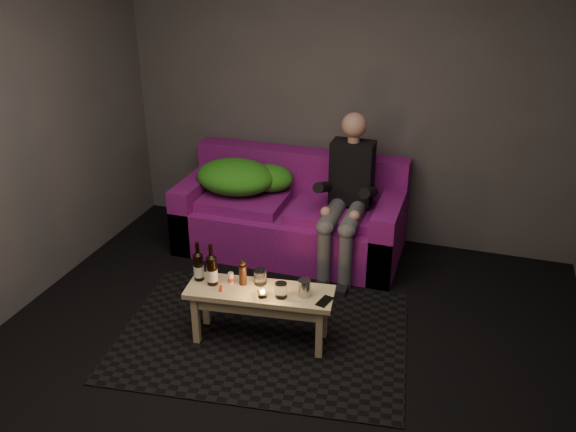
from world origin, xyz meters
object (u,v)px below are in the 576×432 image
beer_bottle_b (212,270)px  steel_cup (304,288)px  beer_bottle_a (199,266)px  coffee_table (260,299)px  person (347,192)px  sofa (292,217)px

beer_bottle_b → steel_cup: size_ratio=2.59×
beer_bottle_a → beer_bottle_b: size_ratio=0.95×
beer_bottle_a → steel_cup: bearing=1.8°
coffee_table → beer_bottle_b: bearing=-175.8°
person → beer_bottle_b: (-0.64, -1.23, -0.15)m
person → coffee_table: bearing=-104.3°
steel_cup → sofa: bearing=110.8°
sofa → coffee_table: sofa is taller
sofa → steel_cup: (0.51, -1.34, 0.16)m
beer_bottle_a → steel_cup: (0.74, 0.02, -0.05)m
beer_bottle_b → steel_cup: (0.63, 0.05, -0.05)m
person → coffee_table: (-0.31, -1.21, -0.33)m
person → beer_bottle_a: size_ratio=4.53×
sofa → steel_cup: 1.44m
coffee_table → steel_cup: size_ratio=8.86×
steel_cup → beer_bottle_b: bearing=-175.5°
sofa → person: bearing=-16.8°
person → coffee_table: size_ratio=1.25×
beer_bottle_b → beer_bottle_a: bearing=167.0°
steel_cup → person: bearing=89.7°
sofa → beer_bottle_a: sofa is taller
sofa → beer_bottle_b: size_ratio=6.43×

